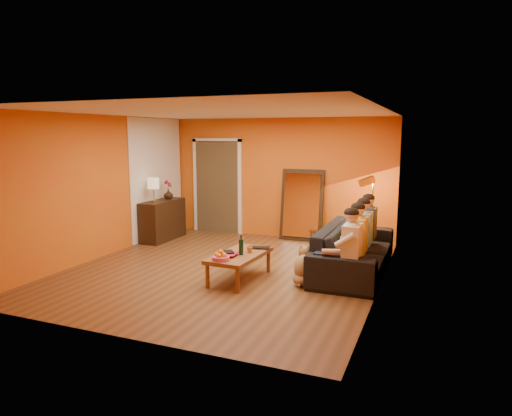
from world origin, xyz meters
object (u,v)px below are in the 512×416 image
at_px(person_mid_right, 364,234).
at_px(vase, 168,194).
at_px(table_lamp, 154,190).
at_px(sideboard, 163,220).
at_px(laptop, 259,248).
at_px(floor_lamp, 372,216).
at_px(dog, 304,265).
at_px(sofa, 354,249).
at_px(wine_bottle, 241,245).
at_px(person_far_left, 352,250).
at_px(person_far_right, 369,228).
at_px(mirror_frame, 302,205).
at_px(tumbler, 250,250).
at_px(coffee_table, 240,267).
at_px(person_mid_left, 358,242).

height_order(person_mid_right, vase, person_mid_right).
height_order(table_lamp, person_mid_right, table_lamp).
height_order(sideboard, laptop, sideboard).
distance_m(sideboard, laptop, 3.25).
distance_m(floor_lamp, dog, 2.37).
height_order(sofa, floor_lamp, floor_lamp).
relative_size(wine_bottle, vase, 1.47).
relative_size(sofa, person_far_left, 2.12).
height_order(floor_lamp, person_mid_right, floor_lamp).
distance_m(dog, person_far_right, 1.80).
bearing_deg(table_lamp, sideboard, 90.00).
bearing_deg(sofa, person_mid_right, -52.43).
height_order(person_far_right, wine_bottle, person_far_right).
xyz_separation_m(person_far_right, vase, (-4.37, 0.40, 0.35)).
height_order(mirror_frame, person_far_left, mirror_frame).
height_order(tumbler, vase, vase).
relative_size(mirror_frame, vase, 7.23).
bearing_deg(dog, vase, 130.70).
relative_size(coffee_table, person_mid_right, 1.00).
height_order(table_lamp, coffee_table, table_lamp).
bearing_deg(wine_bottle, vase, 140.67).
bearing_deg(vase, coffee_table, -39.21).
bearing_deg(table_lamp, tumbler, -28.38).
relative_size(table_lamp, sofa, 0.20).
distance_m(person_far_right, wine_bottle, 2.47).
distance_m(wine_bottle, vase, 3.53).
height_order(dog, person_far_right, person_far_right).
xyz_separation_m(sofa, tumbler, (-1.45, -1.01, 0.09)).
bearing_deg(dog, person_far_right, 46.06).
bearing_deg(laptop, table_lamp, 145.88).
xyz_separation_m(person_far_left, person_mid_left, (0.00, 0.55, 0.00)).
xyz_separation_m(sideboard, person_far_right, (4.37, -0.15, 0.18)).
bearing_deg(wine_bottle, tumbler, 67.62).
xyz_separation_m(dog, person_mid_left, (0.71, 0.52, 0.32)).
height_order(mirror_frame, person_mid_right, mirror_frame).
height_order(coffee_table, floor_lamp, floor_lamp).
bearing_deg(person_mid_right, laptop, -150.07).
bearing_deg(sofa, vase, 76.13).
relative_size(person_far_left, person_mid_right, 1.00).
relative_size(sideboard, wine_bottle, 3.81).
bearing_deg(sideboard, floor_lamp, 6.07).
bearing_deg(coffee_table, tumbler, 48.27).
bearing_deg(floor_lamp, person_mid_right, -110.87).
bearing_deg(coffee_table, table_lamp, 151.90).
bearing_deg(mirror_frame, person_far_left, -61.22).
distance_m(person_mid_right, wine_bottle, 2.09).
height_order(table_lamp, tumbler, table_lamp).
bearing_deg(person_far_right, person_far_left, -90.00).
distance_m(sofa, dog, 1.13).
bearing_deg(person_mid_right, coffee_table, -144.24).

